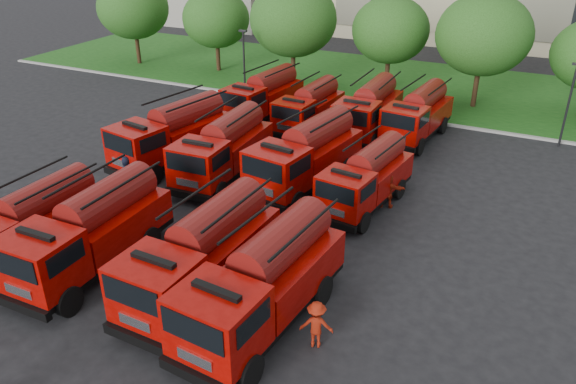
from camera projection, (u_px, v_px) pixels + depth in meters
name	position (u px, v px, depth m)	size (l,w,h in m)	color
ground	(249.00, 234.00, 25.14)	(140.00, 140.00, 0.00)	black
lawn	(405.00, 84.00, 45.96)	(70.00, 16.00, 0.12)	#144412
curb	(374.00, 114.00, 39.46)	(70.00, 0.30, 0.14)	gray
tree_0	(133.00, 8.00, 49.79)	(6.30, 6.30, 7.70)	#382314
tree_1	(216.00, 19.00, 47.71)	(5.71, 5.71, 6.98)	#382314
tree_2	(293.00, 19.00, 43.04)	(6.72, 6.72, 8.22)	#382314
tree_3	(390.00, 30.00, 42.64)	(5.88, 5.88, 7.19)	#382314
tree_4	(484.00, 35.00, 38.48)	(6.55, 6.55, 8.01)	#382314
lamp_post_0	(244.00, 61.00, 41.49)	(0.60, 0.25, 5.11)	black
lamp_post_1	(569.00, 101.00, 32.97)	(0.60, 0.25, 5.11)	black
fire_truck_0	(30.00, 224.00, 22.79)	(2.63, 6.87, 3.10)	black
fire_truck_1	(91.00, 231.00, 22.04)	(2.78, 7.45, 3.38)	black
fire_truck_2	(202.00, 254.00, 20.54)	(3.00, 7.64, 3.43)	black
fire_truck_3	(264.00, 281.00, 19.01)	(3.32, 7.81, 3.46)	black
fire_truck_4	(173.00, 134.00, 31.33)	(3.93, 7.93, 3.45)	black
fire_truck_5	(224.00, 148.00, 29.62)	(2.93, 7.42, 3.33)	black
fire_truck_6	(306.00, 155.00, 28.63)	(3.75, 7.98, 3.49)	black
fire_truck_7	(367.00, 178.00, 26.86)	(3.09, 6.75, 2.96)	black
fire_truck_8	(264.00, 96.00, 38.15)	(3.15, 7.19, 3.17)	black
fire_truck_9	(309.00, 107.00, 36.29)	(2.69, 6.60, 2.95)	black
fire_truck_10	(369.00, 109.00, 35.37)	(2.71, 7.24, 3.28)	black
fire_truck_11	(418.00, 114.00, 34.77)	(3.14, 7.14, 3.15)	black
firefighter_0	(140.00, 340.00, 18.99)	(0.67, 0.49, 1.84)	maroon
firefighter_2	(257.00, 304.00, 20.67)	(1.06, 0.60, 1.80)	maroon
firefighter_3	(316.00, 345.00, 18.77)	(1.12, 0.58, 1.73)	maroon
firefighter_4	(130.00, 188.00, 29.19)	(0.88, 0.58, 1.81)	black
firefighter_5	(386.00, 207.00, 27.40)	(1.70, 0.73, 1.83)	maroon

